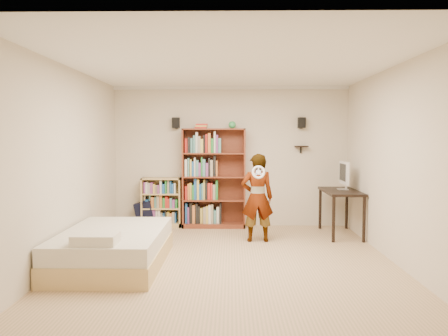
# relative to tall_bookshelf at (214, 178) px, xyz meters

# --- Properties ---
(ground) EXTENTS (4.50, 5.00, 0.01)m
(ground) POSITION_rel_tall_bookshelf_xyz_m (0.32, -2.33, -0.94)
(ground) COLOR tan
(ground) RESTS_ON ground
(room_shell) EXTENTS (4.52, 5.02, 2.71)m
(room_shell) POSITION_rel_tall_bookshelf_xyz_m (0.32, -2.33, 0.82)
(room_shell) COLOR beige
(room_shell) RESTS_ON ground
(crown_molding) EXTENTS (4.50, 5.00, 0.06)m
(crown_molding) POSITION_rel_tall_bookshelf_xyz_m (0.32, -2.33, 1.73)
(crown_molding) COLOR silver
(crown_molding) RESTS_ON room_shell
(speaker_left) EXTENTS (0.14, 0.12, 0.20)m
(speaker_left) POSITION_rel_tall_bookshelf_xyz_m (-0.73, 0.07, 1.06)
(speaker_left) COLOR black
(speaker_left) RESTS_ON room_shell
(speaker_right) EXTENTS (0.14, 0.12, 0.20)m
(speaker_right) POSITION_rel_tall_bookshelf_xyz_m (1.67, 0.07, 1.06)
(speaker_right) COLOR black
(speaker_right) RESTS_ON room_shell
(wall_shelf) EXTENTS (0.25, 0.16, 0.02)m
(wall_shelf) POSITION_rel_tall_bookshelf_xyz_m (1.67, 0.08, 0.61)
(wall_shelf) COLOR black
(wall_shelf) RESTS_ON room_shell
(tall_bookshelf) EXTENTS (1.19, 0.35, 1.89)m
(tall_bookshelf) POSITION_rel_tall_bookshelf_xyz_m (0.00, 0.00, 0.00)
(tall_bookshelf) COLOR brown
(tall_bookshelf) RESTS_ON ground
(low_bookshelf) EXTENTS (0.75, 0.28, 0.94)m
(low_bookshelf) POSITION_rel_tall_bookshelf_xyz_m (-1.01, 0.03, -0.47)
(low_bookshelf) COLOR tan
(low_bookshelf) RESTS_ON ground
(computer_desk) EXTENTS (0.58, 1.17, 0.79)m
(computer_desk) POSITION_rel_tall_bookshelf_xyz_m (2.26, -0.64, -0.55)
(computer_desk) COLOR black
(computer_desk) RESTS_ON ground
(imac) EXTENTS (0.18, 0.51, 0.50)m
(imac) POSITION_rel_tall_bookshelf_xyz_m (2.31, -0.55, 0.10)
(imac) COLOR silver
(imac) RESTS_ON computer_desk
(daybed) EXTENTS (1.32, 2.03, 0.60)m
(daybed) POSITION_rel_tall_bookshelf_xyz_m (-1.25, -2.53, -0.65)
(daybed) COLOR silver
(daybed) RESTS_ON ground
(person) EXTENTS (0.55, 0.38, 1.46)m
(person) POSITION_rel_tall_bookshelf_xyz_m (0.76, -1.13, -0.22)
(person) COLOR black
(person) RESTS_ON ground
(wii_wheel) EXTENTS (0.21, 0.08, 0.22)m
(wii_wheel) POSITION_rel_tall_bookshelf_xyz_m (0.76, -1.41, 0.23)
(wii_wheel) COLOR silver
(wii_wheel) RESTS_ON person
(navy_bag) EXTENTS (0.39, 0.26, 0.51)m
(navy_bag) POSITION_rel_tall_bookshelf_xyz_m (-1.32, 0.00, -0.69)
(navy_bag) COLOR black
(navy_bag) RESTS_ON ground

